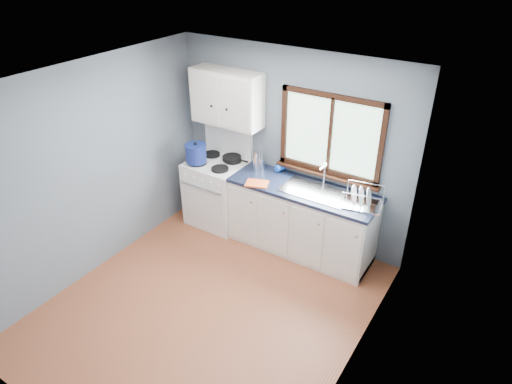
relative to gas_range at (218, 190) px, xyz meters
The scene contains 19 objects.
floor 1.82m from the gas_range, 57.18° to the right, with size 3.20×3.60×0.02m, color #984E2F.
ceiling 2.67m from the gas_range, 57.18° to the right, with size 3.20×3.60×0.02m, color white.
wall_back 1.26m from the gas_range, 19.54° to the left, with size 3.20×0.02×2.50m, color slate.
wall_front 3.50m from the gas_range, 73.86° to the right, with size 3.20×0.02×2.50m, color slate.
wall_left 1.78m from the gas_range, 114.14° to the right, with size 0.02×3.60×2.50m, color slate.
wall_right 3.05m from the gas_range, 29.91° to the right, with size 0.02×3.60×2.50m, color slate.
gas_range is the anchor object (origin of this frame).
base_cabinets 1.31m from the gas_range, ahead, with size 1.85×0.60×0.88m.
countertop 1.37m from the gas_range, ahead, with size 1.89×0.64×0.04m, color black.
sink 1.53m from the gas_range, ahead, with size 0.84×0.46×0.44m.
window 1.81m from the gas_range, 11.37° to the left, with size 1.36×0.10×1.03m.
upper_cabinets 1.32m from the gas_range, 56.70° to the left, with size 0.95×0.35×0.70m.
skillet 0.54m from the gas_range, 35.95° to the left, with size 0.39×0.27×0.05m.
stockpot 0.65m from the gas_range, 138.27° to the right, with size 0.34×0.34×0.28m.
utensil_crock 0.80m from the gas_range, 16.76° to the left, with size 0.12×0.12×0.39m.
thermos 0.81m from the gas_range, ahead, with size 0.06×0.06×0.27m, color silver.
soap_bottle 1.01m from the gas_range, 13.09° to the left, with size 0.10×0.10×0.26m, color blue.
dish_towel 0.92m from the gas_range, 15.12° to the right, with size 0.27×0.20×0.02m, color orange.
dish_rack 2.11m from the gas_range, ahead, with size 0.49×0.41×0.23m.
Camera 1 is at (2.47, -2.91, 3.63)m, focal length 32.00 mm.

